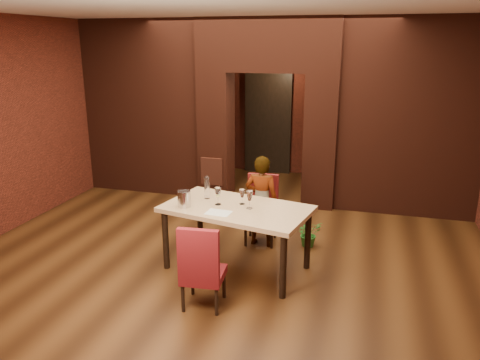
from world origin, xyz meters
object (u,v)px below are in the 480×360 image
object	(u,v)px
wine_glass_a	(218,196)
water_bottle	(207,187)
chair_near	(203,265)
dining_table	(237,238)
wine_glass_c	(250,200)
person_seated	(262,201)
chair_far	(261,210)
wine_bucket	(184,199)
wine_glass_b	(242,197)
potted_plant	(309,234)

from	to	relation	value
wine_glass_a	water_bottle	distance (m)	0.29
chair_near	dining_table	bearing A→B (deg)	-101.56
dining_table	wine_glass_c	distance (m)	0.56
dining_table	person_seated	distance (m)	0.85
chair_far	wine_bucket	xyz separation A→B (m)	(-0.74, -1.05, 0.45)
chair_far	person_seated	bearing A→B (deg)	-76.16
person_seated	dining_table	bearing A→B (deg)	85.73
wine_glass_b	water_bottle	xyz separation A→B (m)	(-0.50, 0.09, 0.06)
chair_near	potted_plant	distance (m)	2.09
chair_near	wine_glass_c	size ratio (longest dim) A/B	4.33
chair_far	wine_glass_c	bearing A→B (deg)	-90.24
wine_bucket	potted_plant	xyz separation A→B (m)	(1.43, 1.09, -0.75)
person_seated	water_bottle	bearing A→B (deg)	50.16
wine_bucket	wine_glass_b	bearing A→B (deg)	22.91
water_bottle	person_seated	bearing A→B (deg)	44.87
water_bottle	wine_glass_b	bearing A→B (deg)	-10.58
wine_glass_a	potted_plant	xyz separation A→B (m)	(1.05, 0.91, -0.76)
person_seated	wine_glass_c	world-z (taller)	person_seated
person_seated	wine_glass_c	xyz separation A→B (m)	(0.03, -0.82, 0.29)
wine_bucket	water_bottle	world-z (taller)	water_bottle
person_seated	potted_plant	distance (m)	0.82
dining_table	chair_near	bearing A→B (deg)	-84.91
dining_table	wine_glass_b	bearing A→B (deg)	81.88
person_seated	water_bottle	distance (m)	0.90
dining_table	wine_glass_c	xyz separation A→B (m)	(0.17, -0.02, 0.53)
wine_glass_c	wine_bucket	world-z (taller)	wine_glass_c
person_seated	wine_glass_a	distance (m)	0.92
wine_glass_a	potted_plant	size ratio (longest dim) A/B	0.59
wine_glass_a	wine_bucket	distance (m)	0.42
chair_near	water_bottle	size ratio (longest dim) A/B	3.15
chair_near	wine_glass_c	xyz separation A→B (m)	(0.28, 0.92, 0.46)
chair_near	person_seated	size ratio (longest dim) A/B	0.74
chair_near	wine_glass_b	bearing A→B (deg)	-103.04
wine_glass_a	wine_glass_c	xyz separation A→B (m)	(0.42, -0.03, 0.00)
water_bottle	potted_plant	size ratio (longest dim) A/B	0.82
chair_far	wine_glass_a	bearing A→B (deg)	-116.52
chair_far	chair_near	size ratio (longest dim) A/B	1.01
dining_table	wine_glass_a	world-z (taller)	wine_glass_a
wine_glass_c	wine_bucket	distance (m)	0.81
dining_table	wine_glass_a	distance (m)	0.58
chair_far	wine_glass_b	bearing A→B (deg)	-99.24
wine_glass_a	potted_plant	distance (m)	1.58
person_seated	wine_bucket	bearing A→B (deg)	57.16
water_bottle	potted_plant	xyz separation A→B (m)	(1.26, 0.72, -0.80)
wine_glass_b	wine_bucket	bearing A→B (deg)	-157.09
wine_bucket	water_bottle	distance (m)	0.41
wine_glass_b	wine_glass_c	bearing A→B (deg)	-45.04
potted_plant	wine_glass_a	bearing A→B (deg)	-139.06
dining_table	water_bottle	size ratio (longest dim) A/B	5.80
wine_bucket	wine_glass_c	bearing A→B (deg)	10.86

